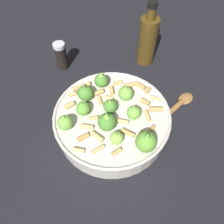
{
  "coord_description": "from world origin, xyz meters",
  "views": [
    {
      "loc": [
        -0.1,
        0.31,
        0.52
      ],
      "look_at": [
        0.0,
        0.0,
        0.07
      ],
      "focal_mm": 36.06,
      "sensor_mm": 36.0,
      "label": 1
    }
  ],
  "objects_px": {
    "pepper_shaker": "(61,56)",
    "olive_oil_bottle": "(147,39)",
    "cooking_pan": "(112,119)",
    "wooden_spoon": "(172,110)"
  },
  "relations": [
    {
      "from": "cooking_pan",
      "to": "wooden_spoon",
      "type": "bearing_deg",
      "value": -145.69
    },
    {
      "from": "wooden_spoon",
      "to": "cooking_pan",
      "type": "bearing_deg",
      "value": 34.31
    },
    {
      "from": "pepper_shaker",
      "to": "olive_oil_bottle",
      "type": "distance_m",
      "value": 0.28
    },
    {
      "from": "pepper_shaker",
      "to": "olive_oil_bottle",
      "type": "height_order",
      "value": "olive_oil_bottle"
    },
    {
      "from": "olive_oil_bottle",
      "to": "wooden_spoon",
      "type": "relative_size",
      "value": 1.05
    },
    {
      "from": "pepper_shaker",
      "to": "olive_oil_bottle",
      "type": "bearing_deg",
      "value": -155.53
    },
    {
      "from": "cooking_pan",
      "to": "pepper_shaker",
      "type": "height_order",
      "value": "cooking_pan"
    },
    {
      "from": "olive_oil_bottle",
      "to": "pepper_shaker",
      "type": "bearing_deg",
      "value": 24.47
    },
    {
      "from": "cooking_pan",
      "to": "wooden_spoon",
      "type": "distance_m",
      "value": 0.18
    },
    {
      "from": "pepper_shaker",
      "to": "olive_oil_bottle",
      "type": "relative_size",
      "value": 0.45
    }
  ]
}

